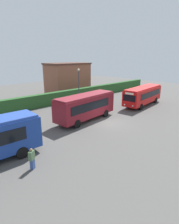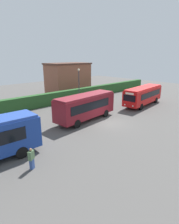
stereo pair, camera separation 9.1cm
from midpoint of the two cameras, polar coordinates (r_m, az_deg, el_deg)
ground_plane at (r=23.31m, az=6.28°, el=-3.37°), size 81.42×81.42×0.00m
bus_maroon at (r=23.72m, az=-1.03°, el=1.90°), size 9.06×3.22×3.31m
bus_red at (r=32.41m, az=16.03°, el=5.03°), size 9.65×3.42×3.04m
person_center at (r=14.59m, az=-17.01°, el=-13.25°), size 0.56×0.48×1.65m
hedge_row at (r=32.32m, az=-11.01°, el=4.00°), size 52.71×1.05×2.05m
depot_building at (r=40.74m, az=-6.44°, el=10.00°), size 8.96×5.37×6.52m
traffic_cone at (r=31.09m, az=1.79°, el=2.43°), size 0.36×0.36×0.60m
lamppost at (r=29.84m, az=-3.13°, el=8.54°), size 0.36×0.36×6.04m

